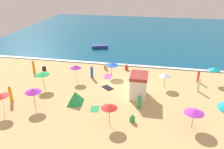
% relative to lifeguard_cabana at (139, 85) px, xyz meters
% --- Properties ---
extents(ground_plane, '(60.00, 60.00, 0.00)m').
position_rel_lifeguard_cabana_xyz_m(ground_plane, '(-2.52, 3.24, -1.45)').
color(ground_plane, '#D8B775').
extents(ocean_water, '(60.00, 44.00, 0.10)m').
position_rel_lifeguard_cabana_xyz_m(ocean_water, '(-2.52, 31.24, -1.40)').
color(ocean_water, '#0F567A').
rests_on(ocean_water, ground_plane).
extents(wave_breaker_foam, '(57.00, 0.70, 0.01)m').
position_rel_lifeguard_cabana_xyz_m(wave_breaker_foam, '(-2.52, 9.54, -1.35)').
color(wave_breaker_foam, white).
rests_on(wave_breaker_foam, ocean_water).
extents(lifeguard_cabana, '(2.00, 2.71, 2.85)m').
position_rel_lifeguard_cabana_xyz_m(lifeguard_cabana, '(0.00, 0.00, 0.00)').
color(lifeguard_cabana, white).
rests_on(lifeguard_cabana, ground_plane).
extents(beach_umbrella_0, '(2.47, 2.47, 1.97)m').
position_rel_lifeguard_cabana_xyz_m(beach_umbrella_0, '(-4.21, 5.16, 0.34)').
color(beach_umbrella_0, '#4C3823').
rests_on(beach_umbrella_0, ground_plane).
extents(beach_umbrella_1, '(1.79, 1.81, 2.00)m').
position_rel_lifeguard_cabana_xyz_m(beach_umbrella_1, '(3.09, 2.99, 0.29)').
color(beach_umbrella_1, '#4C3823').
rests_on(beach_umbrella_1, ground_plane).
extents(beach_umbrella_2, '(2.08, 2.08, 2.19)m').
position_rel_lifeguard_cabana_xyz_m(beach_umbrella_2, '(-2.30, -5.94, 0.52)').
color(beach_umbrella_2, '#4C3823').
rests_on(beach_umbrella_2, ground_plane).
extents(beach_umbrella_3, '(2.42, 2.42, 2.15)m').
position_rel_lifeguard_cabana_xyz_m(beach_umbrella_3, '(-12.02, -0.04, 0.53)').
color(beach_umbrella_3, '#4C3823').
rests_on(beach_umbrella_3, ground_plane).
extents(beach_umbrella_4, '(2.42, 2.43, 1.98)m').
position_rel_lifeguard_cabana_xyz_m(beach_umbrella_4, '(5.55, -4.97, 0.31)').
color(beach_umbrella_4, '#4C3823').
rests_on(beach_umbrella_4, ground_plane).
extents(beach_umbrella_5, '(2.21, 2.22, 2.28)m').
position_rel_lifeguard_cabana_xyz_m(beach_umbrella_5, '(-10.87, -4.50, 0.60)').
color(beach_umbrella_5, '#4C3823').
rests_on(beach_umbrella_5, ground_plane).
extents(beach_umbrella_6, '(2.07, 2.05, 2.34)m').
position_rel_lifeguard_cabana_xyz_m(beach_umbrella_6, '(-13.51, -6.12, 0.63)').
color(beach_umbrella_6, silver).
rests_on(beach_umbrella_6, ground_plane).
extents(beach_umbrella_7, '(1.83, 1.83, 2.25)m').
position_rel_lifeguard_cabana_xyz_m(beach_umbrella_7, '(-8.67, 2.77, 0.58)').
color(beach_umbrella_7, silver).
rests_on(beach_umbrella_7, ground_plane).
extents(beach_umbrella_9, '(2.17, 2.17, 2.16)m').
position_rel_lifeguard_cabana_xyz_m(beach_umbrella_9, '(9.43, 5.65, 0.50)').
color(beach_umbrella_9, silver).
rests_on(beach_umbrella_9, ground_plane).
extents(beach_tent, '(2.30, 2.37, 1.43)m').
position_rel_lifeguard_cabana_xyz_m(beach_tent, '(-6.79, -2.91, -0.74)').
color(beach_tent, green).
rests_on(beach_tent, ground_plane).
extents(beachgoer_0, '(0.51, 0.51, 1.83)m').
position_rel_lifeguard_cabana_xyz_m(beachgoer_0, '(-15.79, 4.40, -0.61)').
color(beachgoer_0, orange).
rests_on(beachgoer_0, ground_plane).
extents(beachgoer_1, '(0.43, 0.43, 1.88)m').
position_rel_lifeguard_cabana_xyz_m(beachgoer_1, '(-14.14, -3.88, -0.56)').
color(beachgoer_1, orange).
rests_on(beachgoer_1, ground_plane).
extents(beachgoer_2, '(0.55, 0.55, 0.91)m').
position_rel_lifeguard_cabana_xyz_m(beachgoer_2, '(-5.65, 7.48, -1.07)').
color(beachgoer_2, orange).
rests_on(beachgoer_2, ground_plane).
extents(beachgoer_3, '(0.50, 0.50, 1.78)m').
position_rel_lifeguard_cabana_xyz_m(beachgoer_3, '(-6.81, 4.07, -0.63)').
color(beachgoer_3, blue).
rests_on(beachgoer_3, ground_plane).
extents(beachgoer_5, '(0.55, 0.55, 1.70)m').
position_rel_lifeguard_cabana_xyz_m(beachgoer_5, '(0.33, -2.49, -0.66)').
color(beachgoer_5, green).
rests_on(beachgoer_5, ground_plane).
extents(beachgoer_6, '(0.56, 0.56, 0.86)m').
position_rel_lifeguard_cabana_xyz_m(beachgoer_6, '(-2.44, 7.85, -1.09)').
color(beachgoer_6, red).
rests_on(beachgoer_6, ground_plane).
extents(beachgoer_7, '(0.40, 0.40, 1.70)m').
position_rel_lifeguard_cabana_xyz_m(beachgoer_7, '(7.19, 2.71, -0.61)').
color(beachgoer_7, white).
rests_on(beachgoer_7, ground_plane).
extents(beachgoer_8, '(0.37, 0.37, 1.66)m').
position_rel_lifeguard_cabana_xyz_m(beachgoer_8, '(7.54, 5.40, -0.66)').
color(beachgoer_8, red).
rests_on(beachgoer_8, ground_plane).
extents(beachgoer_9, '(0.57, 0.57, 0.84)m').
position_rel_lifeguard_cabana_xyz_m(beachgoer_9, '(-14.57, 5.16, -1.10)').
color(beachgoer_9, black).
rests_on(beachgoer_9, ground_plane).
extents(beachgoer_10, '(0.53, 0.53, 0.82)m').
position_rel_lifeguard_cabana_xyz_m(beachgoer_10, '(-0.12, -5.19, -1.10)').
color(beachgoer_10, green).
rests_on(beachgoer_10, ground_plane).
extents(beach_towel_0, '(1.16, 1.88, 0.01)m').
position_rel_lifeguard_cabana_xyz_m(beach_towel_0, '(-4.71, 4.81, -1.45)').
color(beach_towel_0, '#D84CA5').
rests_on(beach_towel_0, ground_plane).
extents(beach_towel_1, '(1.84, 1.76, 0.01)m').
position_rel_lifeguard_cabana_xyz_m(beach_towel_1, '(-4.01, 1.41, -1.45)').
color(beach_towel_1, black).
rests_on(beach_towel_1, ground_plane).
extents(beach_towel_2, '(1.16, 1.46, 0.01)m').
position_rel_lifeguard_cabana_xyz_m(beach_towel_2, '(-4.35, -3.69, -1.45)').
color(beach_towel_2, green).
rests_on(beach_towel_2, ground_plane).
extents(small_boat_0, '(3.28, 2.21, 0.60)m').
position_rel_lifeguard_cabana_xyz_m(small_boat_0, '(-8.93, 17.32, -1.05)').
color(small_boat_0, navy).
rests_on(small_boat_0, ocean_water).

